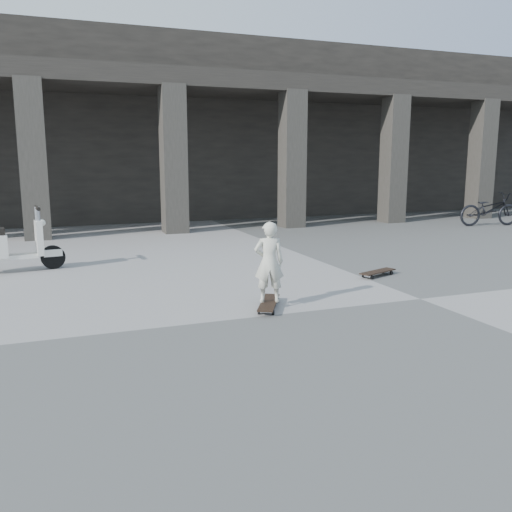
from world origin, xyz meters
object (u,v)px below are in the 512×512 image
object	(u,v)px
skateboard_spare	(378,272)
bicycle	(489,209)
longboard	(269,303)
child	(269,262)

from	to	relation	value
skateboard_spare	bicycle	distance (m)	8.88
longboard	child	bearing A→B (deg)	-61.25
skateboard_spare	child	size ratio (longest dim) A/B	0.73
longboard	skateboard_spare	size ratio (longest dim) A/B	1.10
longboard	child	size ratio (longest dim) A/B	0.81
child	bicycle	world-z (taller)	child
longboard	child	xyz separation A→B (m)	(0.00, 0.00, 0.58)
skateboard_spare	child	bearing A→B (deg)	-175.00
bicycle	child	bearing A→B (deg)	132.99
longboard	child	distance (m)	0.58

